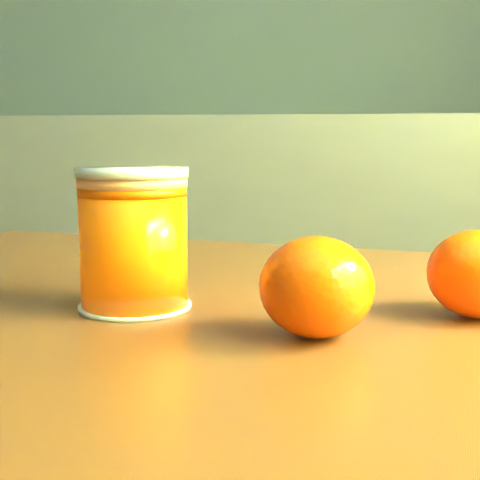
# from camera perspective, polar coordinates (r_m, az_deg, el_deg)

# --- Properties ---
(table) EXTENTS (1.09, 0.86, 0.73)m
(table) POSITION_cam_1_polar(r_m,az_deg,el_deg) (0.49, 3.70, -17.67)
(table) COLOR brown
(table) RESTS_ON ground
(juice_glass) EXTENTS (0.08, 0.08, 0.10)m
(juice_glass) POSITION_cam_1_polar(r_m,az_deg,el_deg) (0.50, -9.05, 0.03)
(juice_glass) COLOR #FF6105
(juice_glass) RESTS_ON table
(orange_front) EXTENTS (0.10, 0.10, 0.06)m
(orange_front) POSITION_cam_1_polar(r_m,az_deg,el_deg) (0.42, 6.55, -3.99)
(orange_front) COLOR #FF4D05
(orange_front) RESTS_ON table
(orange_back) EXTENTS (0.08, 0.08, 0.06)m
(orange_back) POSITION_cam_1_polar(r_m,az_deg,el_deg) (0.50, 19.66, -2.73)
(orange_back) COLOR #FF4D05
(orange_back) RESTS_ON table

